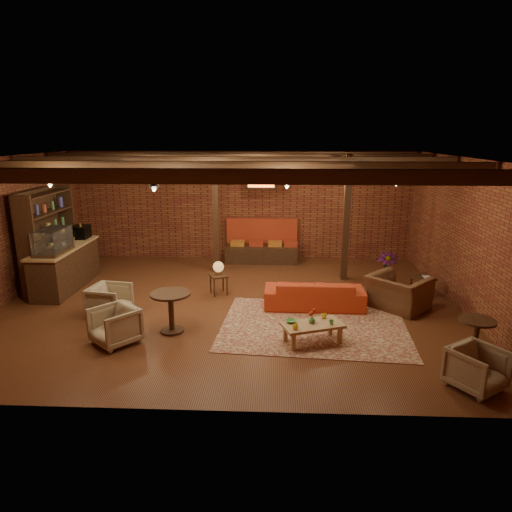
{
  "coord_description": "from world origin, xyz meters",
  "views": [
    {
      "loc": [
        1.02,
        -9.46,
        3.68
      ],
      "look_at": [
        0.59,
        0.2,
        1.08
      ],
      "focal_mm": 32.0,
      "sensor_mm": 36.0,
      "label": 1
    }
  ],
  "objects_px": {
    "round_table_left": "(171,306)",
    "side_table_book": "(423,279)",
    "side_table_lamp": "(218,269)",
    "armchair_far": "(477,367)",
    "armchair_b": "(115,324)",
    "coffee_table": "(312,326)",
    "plant_tall": "(389,235)",
    "armchair_a": "(110,299)",
    "armchair_right": "(399,287)",
    "round_table_right": "(476,332)",
    "sofa": "(314,294)"
  },
  "relations": [
    {
      "from": "armchair_b",
      "to": "side_table_book",
      "type": "bearing_deg",
      "value": 64.59
    },
    {
      "from": "coffee_table",
      "to": "round_table_left",
      "type": "bearing_deg",
      "value": 171.98
    },
    {
      "from": "plant_tall",
      "to": "coffee_table",
      "type": "bearing_deg",
      "value": -122.88
    },
    {
      "from": "coffee_table",
      "to": "round_table_left",
      "type": "distance_m",
      "value": 2.68
    },
    {
      "from": "armchair_b",
      "to": "armchair_far",
      "type": "distance_m",
      "value": 6.0
    },
    {
      "from": "side_table_lamp",
      "to": "armchair_right",
      "type": "xyz_separation_m",
      "value": [
        3.98,
        -0.77,
        -0.11
      ]
    },
    {
      "from": "round_table_left",
      "to": "armchair_far",
      "type": "xyz_separation_m",
      "value": [
        4.97,
        -1.81,
        -0.17
      ]
    },
    {
      "from": "round_table_left",
      "to": "armchair_a",
      "type": "xyz_separation_m",
      "value": [
        -1.44,
        0.68,
        -0.16
      ]
    },
    {
      "from": "armchair_right",
      "to": "side_table_book",
      "type": "distance_m",
      "value": 1.02
    },
    {
      "from": "round_table_left",
      "to": "armchair_b",
      "type": "relative_size",
      "value": 1.04
    },
    {
      "from": "round_table_left",
      "to": "armchair_a",
      "type": "bearing_deg",
      "value": 154.68
    },
    {
      "from": "armchair_a",
      "to": "side_table_book",
      "type": "bearing_deg",
      "value": -68.48
    },
    {
      "from": "round_table_left",
      "to": "armchair_a",
      "type": "distance_m",
      "value": 1.6
    },
    {
      "from": "plant_tall",
      "to": "armchair_a",
      "type": "bearing_deg",
      "value": -161.09
    },
    {
      "from": "sofa",
      "to": "round_table_right",
      "type": "bearing_deg",
      "value": 139.89
    },
    {
      "from": "armchair_b",
      "to": "coffee_table",
      "type": "bearing_deg",
      "value": 44.65
    },
    {
      "from": "side_table_lamp",
      "to": "armchair_right",
      "type": "distance_m",
      "value": 4.06
    },
    {
      "from": "round_table_right",
      "to": "sofa",
      "type": "bearing_deg",
      "value": 138.93
    },
    {
      "from": "armchair_right",
      "to": "armchair_far",
      "type": "relative_size",
      "value": 1.61
    },
    {
      "from": "armchair_a",
      "to": "armchair_far",
      "type": "xyz_separation_m",
      "value": [
        6.4,
        -2.49,
        -0.02
      ]
    },
    {
      "from": "armchair_a",
      "to": "plant_tall",
      "type": "distance_m",
      "value": 6.53
    },
    {
      "from": "side_table_book",
      "to": "armchair_b",
      "type": "bearing_deg",
      "value": -157.15
    },
    {
      "from": "armchair_right",
      "to": "round_table_right",
      "type": "height_order",
      "value": "armchair_right"
    },
    {
      "from": "armchair_far",
      "to": "armchair_b",
      "type": "bearing_deg",
      "value": 133.24
    },
    {
      "from": "sofa",
      "to": "round_table_left",
      "type": "distance_m",
      "value": 3.16
    },
    {
      "from": "sofa",
      "to": "armchair_a",
      "type": "xyz_separation_m",
      "value": [
        -4.26,
        -0.71,
        0.06
      ]
    },
    {
      "from": "sofa",
      "to": "armchair_right",
      "type": "height_order",
      "value": "armchair_right"
    },
    {
      "from": "round_table_right",
      "to": "side_table_book",
      "type": "bearing_deg",
      "value": 90.0
    },
    {
      "from": "round_table_left",
      "to": "side_table_book",
      "type": "xyz_separation_m",
      "value": [
        5.35,
        2.08,
        -0.07
      ]
    },
    {
      "from": "round_table_left",
      "to": "round_table_right",
      "type": "height_order",
      "value": "round_table_left"
    },
    {
      "from": "side_table_lamp",
      "to": "round_table_right",
      "type": "xyz_separation_m",
      "value": [
        4.72,
        -2.96,
        -0.15
      ]
    },
    {
      "from": "side_table_lamp",
      "to": "plant_tall",
      "type": "height_order",
      "value": "plant_tall"
    },
    {
      "from": "sofa",
      "to": "armchair_far",
      "type": "xyz_separation_m",
      "value": [
        2.14,
        -3.2,
        0.04
      ]
    },
    {
      "from": "round_table_left",
      "to": "armchair_b",
      "type": "xyz_separation_m",
      "value": [
        -0.9,
        -0.55,
        -0.16
      ]
    },
    {
      "from": "armchair_right",
      "to": "plant_tall",
      "type": "bearing_deg",
      "value": -47.0
    },
    {
      "from": "side_table_book",
      "to": "sofa",
      "type": "bearing_deg",
      "value": -164.74
    },
    {
      "from": "armchair_a",
      "to": "armchair_right",
      "type": "distance_m",
      "value": 6.1
    },
    {
      "from": "side_table_lamp",
      "to": "armchair_far",
      "type": "bearing_deg",
      "value": -42.39
    },
    {
      "from": "side_table_lamp",
      "to": "round_table_right",
      "type": "distance_m",
      "value": 5.57
    },
    {
      "from": "side_table_book",
      "to": "plant_tall",
      "type": "relative_size",
      "value": 0.21
    },
    {
      "from": "armchair_a",
      "to": "armchair_right",
      "type": "bearing_deg",
      "value": -73.66
    },
    {
      "from": "round_table_right",
      "to": "side_table_lamp",
      "type": "bearing_deg",
      "value": 147.92
    },
    {
      "from": "side_table_lamp",
      "to": "side_table_book",
      "type": "height_order",
      "value": "side_table_lamp"
    },
    {
      "from": "side_table_lamp",
      "to": "round_table_right",
      "type": "relative_size",
      "value": 1.16
    },
    {
      "from": "armchair_right",
      "to": "side_table_book",
      "type": "relative_size",
      "value": 2.02
    },
    {
      "from": "sofa",
      "to": "armchair_a",
      "type": "bearing_deg",
      "value": 10.48
    },
    {
      "from": "side_table_lamp",
      "to": "armchair_far",
      "type": "relative_size",
      "value": 1.12
    },
    {
      "from": "armchair_b",
      "to": "plant_tall",
      "type": "bearing_deg",
      "value": 72.54
    },
    {
      "from": "sofa",
      "to": "side_table_lamp",
      "type": "height_order",
      "value": "side_table_lamp"
    },
    {
      "from": "coffee_table",
      "to": "plant_tall",
      "type": "distance_m",
      "value": 3.88
    }
  ]
}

